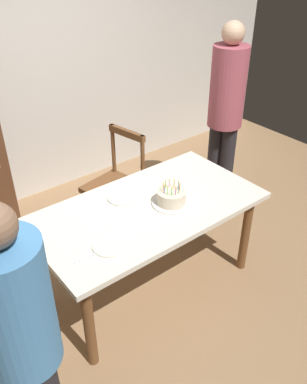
% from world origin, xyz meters
% --- Properties ---
extents(ground, '(6.40, 6.40, 0.00)m').
position_xyz_m(ground, '(0.00, 0.00, 0.00)').
color(ground, '#93704C').
extents(back_wall, '(6.40, 0.10, 2.60)m').
position_xyz_m(back_wall, '(0.00, 1.85, 1.30)').
color(back_wall, beige).
rests_on(back_wall, ground).
extents(dining_table, '(1.65, 0.88, 0.75)m').
position_xyz_m(dining_table, '(0.00, 0.00, 0.66)').
color(dining_table, silver).
rests_on(dining_table, ground).
extents(birthday_cake, '(0.28, 0.28, 0.17)m').
position_xyz_m(birthday_cake, '(0.15, -0.08, 0.80)').
color(birthday_cake, silver).
rests_on(birthday_cake, dining_table).
extents(plate_near_celebrant, '(0.22, 0.22, 0.01)m').
position_xyz_m(plate_near_celebrant, '(-0.45, -0.20, 0.76)').
color(plate_near_celebrant, silver).
rests_on(plate_near_celebrant, dining_table).
extents(plate_far_side, '(0.22, 0.22, 0.01)m').
position_xyz_m(plate_far_side, '(-0.08, 0.20, 0.76)').
color(plate_far_side, silver).
rests_on(plate_far_side, dining_table).
extents(fork_near_celebrant, '(0.18, 0.02, 0.01)m').
position_xyz_m(fork_near_celebrant, '(-0.61, -0.20, 0.75)').
color(fork_near_celebrant, silver).
rests_on(fork_near_celebrant, dining_table).
extents(fork_far_side, '(0.18, 0.02, 0.01)m').
position_xyz_m(fork_far_side, '(-0.24, 0.18, 0.75)').
color(fork_far_side, silver).
rests_on(fork_far_side, dining_table).
extents(chair_spindle_back, '(0.52, 0.52, 0.95)m').
position_xyz_m(chair_spindle_back, '(0.22, 0.76, 0.46)').
color(chair_spindle_back, brown).
rests_on(chair_spindle_back, ground).
extents(person_celebrant, '(0.32, 0.32, 1.61)m').
position_xyz_m(person_celebrant, '(-1.18, -0.64, 0.92)').
color(person_celebrant, '#262328').
rests_on(person_celebrant, ground).
extents(person_guest, '(0.32, 0.32, 1.78)m').
position_xyz_m(person_guest, '(1.28, 0.48, 1.02)').
color(person_guest, '#262328').
rests_on(person_guest, ground).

